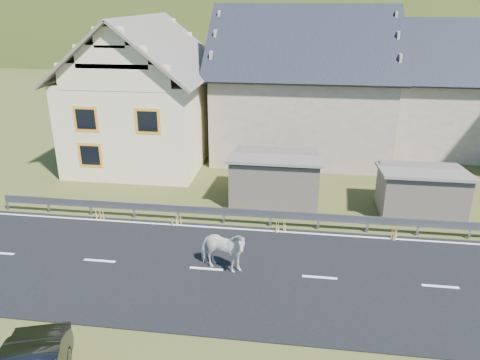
# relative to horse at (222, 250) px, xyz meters

# --- Properties ---
(ground) EXTENTS (160.00, 160.00, 0.00)m
(ground) POSITION_rel_horse_xyz_m (3.41, 0.00, -0.84)
(ground) COLOR #353C16
(ground) RESTS_ON ground
(road) EXTENTS (60.00, 7.00, 0.04)m
(road) POSITION_rel_horse_xyz_m (3.41, 0.00, -0.82)
(road) COLOR black
(road) RESTS_ON ground
(lane_markings) EXTENTS (60.00, 6.60, 0.01)m
(lane_markings) POSITION_rel_horse_xyz_m (3.41, 0.00, -0.80)
(lane_markings) COLOR silver
(lane_markings) RESTS_ON road
(guardrail) EXTENTS (28.10, 0.09, 0.75)m
(guardrail) POSITION_rel_horse_xyz_m (3.41, 3.68, -0.28)
(guardrail) COLOR #93969B
(guardrail) RESTS_ON ground
(shed_left) EXTENTS (4.30, 3.30, 2.40)m
(shed_left) POSITION_rel_horse_xyz_m (1.41, 6.50, 0.26)
(shed_left) COLOR #6B5F51
(shed_left) RESTS_ON ground
(shed_right) EXTENTS (3.80, 2.90, 2.20)m
(shed_right) POSITION_rel_horse_xyz_m (7.91, 6.00, 0.16)
(shed_right) COLOR #6B5F51
(shed_right) RESTS_ON ground
(house_cream) EXTENTS (7.80, 9.80, 8.30)m
(house_cream) POSITION_rel_horse_xyz_m (-6.59, 12.00, 3.52)
(house_cream) COLOR #F5E6AF
(house_cream) RESTS_ON ground
(house_stone_a) EXTENTS (10.80, 9.80, 8.90)m
(house_stone_a) POSITION_rel_horse_xyz_m (2.41, 15.00, 3.79)
(house_stone_a) COLOR tan
(house_stone_a) RESTS_ON ground
(house_stone_b) EXTENTS (9.80, 8.80, 8.10)m
(house_stone_b) POSITION_rel_horse_xyz_m (12.41, 17.00, 3.40)
(house_stone_b) COLOR tan
(house_stone_b) RESTS_ON ground
(mountain) EXTENTS (440.00, 280.00, 260.00)m
(mountain) POSITION_rel_horse_xyz_m (8.41, 180.00, -20.84)
(mountain) COLOR #2D4012
(mountain) RESTS_ON ground
(conifer_patch) EXTENTS (76.00, 50.00, 28.00)m
(conifer_patch) POSITION_rel_horse_xyz_m (-51.59, 110.00, 5.16)
(conifer_patch) COLOR black
(conifer_patch) RESTS_ON ground
(horse) EXTENTS (1.34, 2.06, 1.60)m
(horse) POSITION_rel_horse_xyz_m (0.00, 0.00, 0.00)
(horse) COLOR silver
(horse) RESTS_ON road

